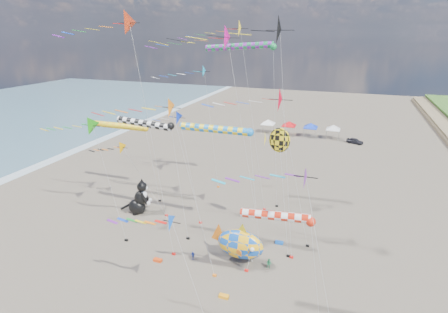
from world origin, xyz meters
name	(u,v)px	position (x,y,z in m)	size (l,w,h in m)	color
delta_kite_0	(232,31)	(-2.35, 21.59, 23.00)	(11.63, 2.13, 24.41)	yellow
delta_kite_1	(306,189)	(9.83, 0.75, 13.32)	(8.55, 1.79, 14.60)	purple
delta_kite_2	(164,111)	(-3.42, 6.44, 16.27)	(11.43, 2.01, 17.64)	orange
delta_kite_3	(128,150)	(-14.28, 15.56, 8.65)	(9.76, 1.88, 9.91)	#ECA103
delta_kite_4	(282,100)	(5.34, 14.79, 16.39)	(11.48, 2.62, 17.94)	red
delta_kite_5	(163,236)	(0.34, -1.36, 9.09)	(8.62, 1.65, 10.32)	blue
delta_kite_6	(173,121)	(-7.41, 15.39, 12.96)	(8.56, 1.86, 14.25)	#1133CB
delta_kite_7	(193,73)	(-9.77, 26.40, 17.40)	(10.25, 1.90, 18.75)	#14A7D9
delta_kite_8	(124,25)	(-8.10, 8.26, 23.42)	(11.61, 2.42, 24.93)	red
delta_kite_9	(224,39)	(-2.43, 19.32, 22.14)	(14.60, 3.24, 23.96)	#CA0C81
delta_kite_10	(77,130)	(-15.58, 8.77, 12.89)	(11.56, 2.36, 14.34)	#1F9812
delta_kite_11	(261,32)	(3.68, 12.03, 22.82)	(15.42, 2.83, 24.50)	black
windsock_0	(218,130)	(-0.28, 11.55, 13.58)	(9.08, 0.83, 14.05)	blue
windsock_1	(280,217)	(7.75, 3.77, 9.30)	(7.14, 0.76, 9.74)	red
windsock_2	(148,124)	(-8.49, 11.55, 13.44)	(8.18, 0.80, 13.91)	black
windsock_3	(243,47)	(-1.41, 23.13, 21.13)	(10.25, 0.84, 21.64)	#167E3F
windsock_4	(122,126)	(-17.35, 19.05, 10.60)	(9.91, 0.87, 11.07)	yellow
angelfish_kite	(278,141)	(5.28, 14.12, 12.25)	(3.74, 3.02, 13.67)	yellow
cat_inflatable	(138,197)	(-13.02, 15.02, 2.41)	(3.57, 1.79, 4.82)	black
fish_inflatable	(240,244)	(2.88, 9.26, 2.35)	(6.54, 3.24, 4.82)	blue
person_adult	(251,254)	(3.89, 9.98, 0.87)	(0.63, 0.41, 1.73)	gray
child_green	(269,264)	(5.97, 9.45, 0.57)	(0.56, 0.43, 1.14)	#25834E
child_blue	(193,255)	(-1.99, 8.23, 0.47)	(0.55, 0.23, 0.94)	#233DAE
kite_bag_0	(158,260)	(-5.34, 6.63, 0.15)	(0.90, 0.44, 0.30)	#DD3F0F
kite_bag_1	(224,296)	(3.06, 3.96, 0.15)	(0.90, 0.44, 0.30)	#FF9E15
kite_bag_2	(279,243)	(6.06, 14.25, 0.15)	(0.90, 0.44, 0.30)	blue
kite_bag_3	(240,255)	(2.55, 10.46, 0.15)	(0.90, 0.44, 0.30)	black
tent_row	(300,123)	(1.50, 60.00, 3.15)	(19.20, 4.20, 3.80)	white
parked_car	(355,141)	(13.85, 58.00, 0.61)	(1.43, 3.56, 1.21)	#26262D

